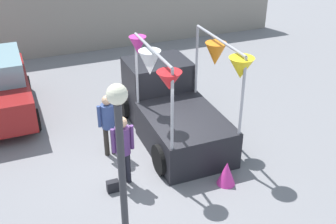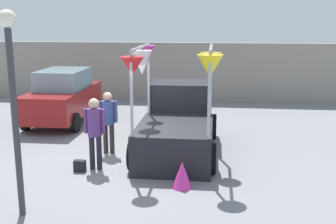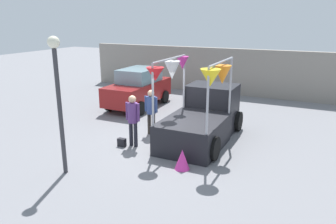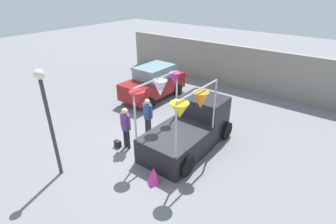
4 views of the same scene
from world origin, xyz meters
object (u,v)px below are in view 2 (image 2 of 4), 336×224
(person_customer, at_px, (95,127))
(person_vendor, at_px, (108,117))
(vendor_truck, at_px, (178,120))
(street_lamp, at_px, (12,85))
(parked_car, at_px, (63,96))
(folded_kite_bundle_magenta, at_px, (182,175))
(handbag, at_px, (80,166))

(person_customer, distance_m, person_vendor, 1.30)
(vendor_truck, relative_size, street_lamp, 1.10)
(vendor_truck, bearing_deg, street_lamp, -120.98)
(vendor_truck, xyz_separation_m, parked_car, (-4.37, 2.83, 0.07))
(folded_kite_bundle_magenta, bearing_deg, person_customer, 157.07)
(person_customer, xyz_separation_m, folded_kite_bundle_magenta, (2.21, -0.93, -0.79))
(parked_car, distance_m, folded_kite_bundle_magenta, 7.28)
(person_vendor, bearing_deg, parked_car, 126.98)
(person_customer, bearing_deg, handbag, -150.26)
(parked_car, distance_m, person_customer, 5.22)
(parked_car, bearing_deg, street_lamp, -76.09)
(person_customer, bearing_deg, street_lamp, -105.56)
(folded_kite_bundle_magenta, bearing_deg, street_lamp, -150.95)
(parked_car, bearing_deg, vendor_truck, -32.94)
(parked_car, height_order, handbag, parked_car)
(handbag, bearing_deg, street_lamp, -98.72)
(person_customer, distance_m, folded_kite_bundle_magenta, 2.52)
(vendor_truck, xyz_separation_m, person_customer, (-1.88, -1.77, 0.21))
(street_lamp, bearing_deg, vendor_truck, 59.02)
(parked_car, bearing_deg, handbag, -66.02)
(person_customer, relative_size, person_vendor, 1.04)
(street_lamp, relative_size, folded_kite_bundle_magenta, 6.35)
(person_customer, relative_size, handbag, 6.37)
(person_customer, distance_m, handbag, 1.03)
(vendor_truck, relative_size, folded_kite_bundle_magenta, 6.98)
(person_customer, bearing_deg, folded_kite_bundle_magenta, -22.93)
(vendor_truck, xyz_separation_m, handbag, (-2.23, -1.97, -0.74))
(vendor_truck, distance_m, person_vendor, 1.95)
(person_customer, bearing_deg, parked_car, 118.38)
(person_vendor, bearing_deg, street_lamp, -100.42)
(handbag, height_order, street_lamp, street_lamp)
(person_vendor, relative_size, street_lamp, 0.45)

